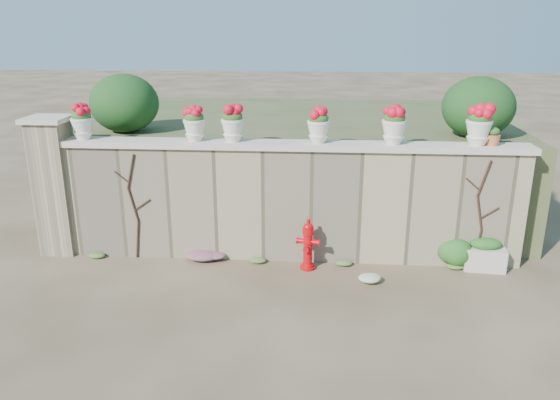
# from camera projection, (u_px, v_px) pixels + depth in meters

# --- Properties ---
(ground) EXTENTS (80.00, 80.00, 0.00)m
(ground) POSITION_uv_depth(u_px,v_px,m) (280.00, 306.00, 8.11)
(ground) COLOR #493824
(ground) RESTS_ON ground
(stone_wall) EXTENTS (8.00, 0.40, 2.00)m
(stone_wall) POSITION_uv_depth(u_px,v_px,m) (288.00, 204.00, 9.51)
(stone_wall) COLOR #948763
(stone_wall) RESTS_ON ground
(wall_cap) EXTENTS (8.10, 0.52, 0.10)m
(wall_cap) POSITION_uv_depth(u_px,v_px,m) (288.00, 145.00, 9.18)
(wall_cap) COLOR beige
(wall_cap) RESTS_ON stone_wall
(gate_pillar) EXTENTS (0.72, 0.72, 2.48)m
(gate_pillar) POSITION_uv_depth(u_px,v_px,m) (56.00, 185.00, 9.72)
(gate_pillar) COLOR #948763
(gate_pillar) RESTS_ON ground
(raised_fill) EXTENTS (9.00, 6.00, 2.00)m
(raised_fill) POSITION_uv_depth(u_px,v_px,m) (296.00, 160.00, 12.54)
(raised_fill) COLOR #384C23
(raised_fill) RESTS_ON ground
(back_shrub_left) EXTENTS (1.30, 1.30, 1.10)m
(back_shrub_left) POSITION_uv_depth(u_px,v_px,m) (124.00, 103.00, 10.38)
(back_shrub_left) COLOR #143814
(back_shrub_left) RESTS_ON raised_fill
(back_shrub_right) EXTENTS (1.30, 1.30, 1.10)m
(back_shrub_right) POSITION_uv_depth(u_px,v_px,m) (478.00, 107.00, 9.92)
(back_shrub_right) COLOR #143814
(back_shrub_right) RESTS_ON raised_fill
(vine_left) EXTENTS (0.60, 0.04, 1.91)m
(vine_left) POSITION_uv_depth(u_px,v_px,m) (134.00, 205.00, 9.49)
(vine_left) COLOR black
(vine_left) RESTS_ON ground
(vine_right) EXTENTS (0.60, 0.04, 1.91)m
(vine_right) POSITION_uv_depth(u_px,v_px,m) (480.00, 213.00, 9.08)
(vine_right) COLOR black
(vine_right) RESTS_ON ground
(fire_hydrant) EXTENTS (0.39, 0.28, 0.90)m
(fire_hydrant) POSITION_uv_depth(u_px,v_px,m) (308.00, 244.00, 9.21)
(fire_hydrant) COLOR red
(fire_hydrant) RESTS_ON ground
(planter_box) EXTENTS (0.71, 0.46, 0.56)m
(planter_box) POSITION_uv_depth(u_px,v_px,m) (484.00, 255.00, 9.27)
(planter_box) COLOR beige
(planter_box) RESTS_ON ground
(green_shrub) EXTENTS (0.65, 0.59, 0.62)m
(green_shrub) POSITION_uv_depth(u_px,v_px,m) (457.00, 251.00, 9.28)
(green_shrub) COLOR #1E5119
(green_shrub) RESTS_ON ground
(magenta_clump) EXTENTS (0.82, 0.54, 0.22)m
(magenta_clump) POSITION_uv_depth(u_px,v_px,m) (205.00, 254.00, 9.65)
(magenta_clump) COLOR #AD2279
(magenta_clump) RESTS_ON ground
(white_flowers) EXTENTS (0.55, 0.44, 0.20)m
(white_flowers) POSITION_uv_depth(u_px,v_px,m) (370.00, 277.00, 8.82)
(white_flowers) COLOR white
(white_flowers) RESTS_ON ground
(urn_pot_0) EXTENTS (0.38, 0.38, 0.59)m
(urn_pot_0) POSITION_uv_depth(u_px,v_px,m) (82.00, 122.00, 9.32)
(urn_pot_0) COLOR silver
(urn_pot_0) RESTS_ON wall_cap
(urn_pot_1) EXTENTS (0.38, 0.38, 0.59)m
(urn_pot_1) POSITION_uv_depth(u_px,v_px,m) (194.00, 124.00, 9.18)
(urn_pot_1) COLOR silver
(urn_pot_1) RESTS_ON wall_cap
(urn_pot_2) EXTENTS (0.39, 0.39, 0.61)m
(urn_pot_2) POSITION_uv_depth(u_px,v_px,m) (233.00, 124.00, 9.14)
(urn_pot_2) COLOR silver
(urn_pot_2) RESTS_ON wall_cap
(urn_pot_3) EXTENTS (0.38, 0.38, 0.60)m
(urn_pot_3) POSITION_uv_depth(u_px,v_px,m) (319.00, 125.00, 9.04)
(urn_pot_3) COLOR silver
(urn_pot_3) RESTS_ON wall_cap
(urn_pot_4) EXTENTS (0.41, 0.41, 0.64)m
(urn_pot_4) POSITION_uv_depth(u_px,v_px,m) (394.00, 125.00, 8.94)
(urn_pot_4) COLOR silver
(urn_pot_4) RESTS_ON wall_cap
(urn_pot_5) EXTENTS (0.42, 0.42, 0.66)m
(urn_pot_5) POSITION_uv_depth(u_px,v_px,m) (479.00, 125.00, 8.85)
(urn_pot_5) COLOR silver
(urn_pot_5) RESTS_ON wall_cap
(terracotta_pot) EXTENTS (0.24, 0.24, 0.29)m
(terracotta_pot) POSITION_uv_depth(u_px,v_px,m) (493.00, 137.00, 8.89)
(terracotta_pot) COLOR #C55F3C
(terracotta_pot) RESTS_ON wall_cap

